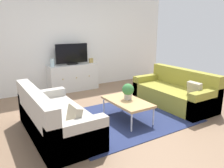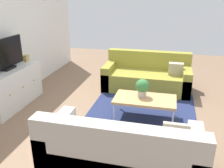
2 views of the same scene
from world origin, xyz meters
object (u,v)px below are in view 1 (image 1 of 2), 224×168
Objects in this scene: couch_left_side at (52,120)px; coffee_table at (127,102)px; flat_screen_tv at (72,54)px; glass_vase at (52,63)px; mantel_clock at (91,60)px; potted_plant at (128,91)px; tv_console at (73,77)px; couch_right_side at (176,93)px.

couch_left_side is 1.43m from coffee_table.
glass_vase is (-0.57, -0.02, -0.18)m from flat_screen_tv.
couch_left_side is 14.37× the size of mantel_clock.
tv_console is at bearing 93.02° from potted_plant.
glass_vase reaches higher than couch_left_side.
tv_console is (-0.13, 2.43, -0.19)m from potted_plant.
couch_right_side is at bearing -57.51° from flat_screen_tv.
potted_plant is 1.53× the size of glass_vase.
flat_screen_tv is 0.59m from glass_vase.
couch_left_side is 1.36× the size of tv_console.
mantel_clock is (-0.96, 2.37, 0.53)m from couch_right_side.
coffee_table is 2.61m from glass_vase.
flat_screen_tv is (-0.00, 0.02, 0.65)m from tv_console.
tv_console is 10.55× the size of mantel_clock.
couch_right_side is 3.21m from glass_vase.
couch_left_side is at bearing 175.51° from coffee_table.
couch_right_side is 1.36× the size of tv_console.
couch_left_side is 1.51m from potted_plant.
coffee_table is 0.22m from potted_plant.
coffee_table is at bearing -88.35° from tv_console.
glass_vase is (0.79, 2.37, 0.56)m from couch_left_side.
potted_plant is 0.34× the size of flat_screen_tv.
tv_console is at bearing 122.71° from couch_right_side.
flat_screen_tv is at bearing 93.00° from potted_plant.
glass_vase is 1.13m from mantel_clock.
glass_vase is at bearing -177.97° from flat_screen_tv.
couch_right_side is 2.94m from flat_screen_tv.
potted_plant is at bearing 46.69° from coffee_table.
mantel_clock reaches higher than couch_right_side.
potted_plant is at bearing -74.05° from glass_vase.
glass_vase reaches higher than potted_plant.
couch_left_side is 2.85m from flat_screen_tv.
potted_plant is 2.48m from mantel_clock.
mantel_clock is at bearing -2.03° from flat_screen_tv.
tv_console is at bearing 60.36° from couch_left_side.
flat_screen_tv is at bearing 91.64° from coffee_table.
potted_plant is at bearing -2.01° from couch_left_side.
mantel_clock is (0.44, 2.43, 0.24)m from potted_plant.
couch_right_side is 2.05× the size of flat_screen_tv.
coffee_table is 7.92× the size of mantel_clock.
mantel_clock is (0.57, 0.00, 0.43)m from tv_console.
tv_console is (1.35, 2.37, 0.10)m from couch_left_side.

